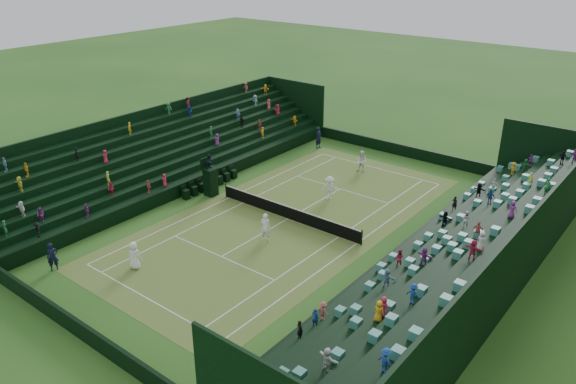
# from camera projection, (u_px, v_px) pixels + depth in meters

# --- Properties ---
(ground) EXTENTS (160.00, 160.00, 0.00)m
(ground) POSITION_uv_depth(u_px,v_px,m) (288.00, 219.00, 37.96)
(ground) COLOR #26571B
(ground) RESTS_ON ground
(court_surface) EXTENTS (12.97, 26.77, 0.01)m
(court_surface) POSITION_uv_depth(u_px,v_px,m) (288.00, 219.00, 37.96)
(court_surface) COLOR #407A28
(court_surface) RESTS_ON ground
(perimeter_wall_north) EXTENTS (17.17, 0.20, 1.00)m
(perimeter_wall_north) POSITION_uv_depth(u_px,v_px,m) (400.00, 150.00, 49.13)
(perimeter_wall_north) COLOR black
(perimeter_wall_north) RESTS_ON ground
(perimeter_wall_south) EXTENTS (17.17, 0.20, 1.00)m
(perimeter_wall_south) POSITION_uv_depth(u_px,v_px,m) (79.00, 329.00, 26.38)
(perimeter_wall_south) COLOR black
(perimeter_wall_south) RESTS_ON ground
(perimeter_wall_east) EXTENTS (0.20, 31.77, 1.00)m
(perimeter_wall_east) POSITION_uv_depth(u_px,v_px,m) (401.00, 252.00, 32.94)
(perimeter_wall_east) COLOR black
(perimeter_wall_east) RESTS_ON ground
(perimeter_wall_west) EXTENTS (0.20, 31.77, 1.00)m
(perimeter_wall_west) POSITION_uv_depth(u_px,v_px,m) (200.00, 182.00, 42.57)
(perimeter_wall_west) COLOR black
(perimeter_wall_west) RESTS_ON ground
(north_grandstand) EXTENTS (6.60, 32.00, 4.90)m
(north_grandstand) POSITION_uv_depth(u_px,v_px,m) (472.00, 259.00, 30.15)
(north_grandstand) COLOR black
(north_grandstand) RESTS_ON ground
(south_grandstand) EXTENTS (6.60, 32.00, 4.90)m
(south_grandstand) POSITION_uv_depth(u_px,v_px,m) (163.00, 157.00, 44.51)
(south_grandstand) COLOR black
(south_grandstand) RESTS_ON ground
(tennis_net) EXTENTS (11.67, 0.10, 1.06)m
(tennis_net) POSITION_uv_depth(u_px,v_px,m) (288.00, 212.00, 37.75)
(tennis_net) COLOR black
(tennis_net) RESTS_ON ground
(umpire_chair) EXTENTS (1.01, 1.01, 3.19)m
(umpire_chair) POSITION_uv_depth(u_px,v_px,m) (210.00, 178.00, 41.04)
(umpire_chair) COLOR black
(umpire_chair) RESTS_ON ground
(courtside_chairs) EXTENTS (0.47, 5.44, 1.01)m
(courtside_chairs) POSITION_uv_depth(u_px,v_px,m) (210.00, 183.00, 42.58)
(courtside_chairs) COLOR black
(courtside_chairs) RESTS_ON ground
(player_near_west) EXTENTS (0.97, 0.83, 1.68)m
(player_near_west) POSITION_uv_depth(u_px,v_px,m) (134.00, 255.00, 31.88)
(player_near_west) COLOR white
(player_near_west) RESTS_ON ground
(player_near_east) EXTENTS (0.80, 0.65, 1.88)m
(player_near_east) POSITION_uv_depth(u_px,v_px,m) (266.00, 227.00, 34.85)
(player_near_east) COLOR white
(player_near_east) RESTS_ON ground
(player_far_west) EXTENTS (0.95, 0.78, 1.80)m
(player_far_west) POSITION_uv_depth(u_px,v_px,m) (362.00, 162.00, 45.35)
(player_far_west) COLOR white
(player_far_west) RESTS_ON ground
(player_far_east) EXTENTS (1.30, 1.26, 1.78)m
(player_far_east) POSITION_uv_depth(u_px,v_px,m) (329.00, 188.00, 40.55)
(player_far_east) COLOR white
(player_far_east) RESTS_ON ground
(line_judge_north) EXTENTS (0.47, 0.72, 1.95)m
(line_judge_north) POSITION_uv_depth(u_px,v_px,m) (319.00, 138.00, 50.68)
(line_judge_north) COLOR black
(line_judge_north) RESTS_ON ground
(line_judge_south) EXTENTS (0.62, 0.73, 1.69)m
(line_judge_south) POSITION_uv_depth(u_px,v_px,m) (53.00, 257.00, 31.72)
(line_judge_south) COLOR black
(line_judge_south) RESTS_ON ground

